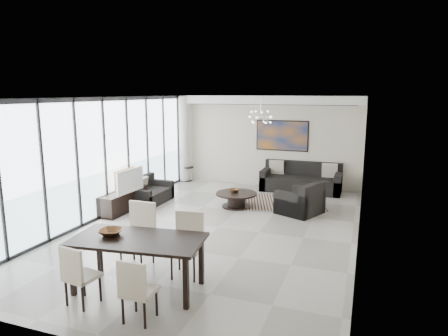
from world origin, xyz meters
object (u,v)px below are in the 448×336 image
at_px(tv_console, 123,201).
at_px(coffee_table, 236,199).
at_px(sofa_main, 301,181).
at_px(dining_table, 138,243).
at_px(television, 127,180).

bearing_deg(tv_console, coffee_table, 26.36).
bearing_deg(sofa_main, dining_table, -100.66).
bearing_deg(dining_table, television, 125.49).
relative_size(sofa_main, television, 2.32).
height_order(sofa_main, television, television).
height_order(sofa_main, tv_console, sofa_main).
height_order(tv_console, dining_table, dining_table).
xyz_separation_m(sofa_main, tv_console, (-3.98, -3.66, -0.04)).
height_order(coffee_table, dining_table, dining_table).
bearing_deg(coffee_table, tv_console, -153.64).
bearing_deg(coffee_table, sofa_main, 60.38).
bearing_deg(tv_console, sofa_main, 42.66).
relative_size(tv_console, dining_table, 0.79).
height_order(television, dining_table, television).
bearing_deg(sofa_main, tv_console, -137.34).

